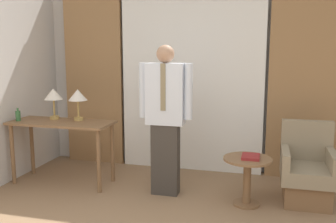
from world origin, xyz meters
TOP-DOWN VIEW (x-y plane):
  - wall_back at (0.00, 3.06)m, footprint 10.00×0.06m
  - curtain_sheer_center at (0.00, 2.93)m, footprint 1.97×0.06m
  - curtain_drape_left at (-1.46, 2.93)m, footprint 0.88×0.06m
  - curtain_drape_right at (1.46, 2.93)m, footprint 0.88×0.06m
  - desk at (-1.46, 1.97)m, footprint 1.30×0.53m
  - table_lamp_left at (-1.63, 2.09)m, footprint 0.24×0.24m
  - table_lamp_right at (-1.29, 2.09)m, footprint 0.24×0.24m
  - bottle_near_edge at (-2.01, 1.87)m, footprint 0.06×0.06m
  - person at (-0.10, 1.94)m, footprint 0.63×0.21m
  - armchair at (1.48, 2.12)m, footprint 0.57×0.63m
  - side_table at (0.84, 1.85)m, footprint 0.53×0.53m
  - book at (0.87, 1.86)m, footprint 0.19×0.24m

SIDE VIEW (x-z plane):
  - armchair at x=1.48m, z-range -0.12..0.77m
  - side_table at x=0.84m, z-range 0.10..0.63m
  - book at x=0.87m, z-range 0.53..0.56m
  - desk at x=-1.46m, z-range 0.27..1.07m
  - bottle_near_edge at x=-2.01m, z-range 0.78..0.95m
  - person at x=-0.10m, z-range 0.08..1.82m
  - table_lamp_left at x=-1.63m, z-range 0.90..1.30m
  - table_lamp_right at x=-1.29m, z-range 0.90..1.30m
  - curtain_sheer_center at x=0.00m, z-range 0.00..2.58m
  - curtain_drape_left at x=-1.46m, z-range 0.00..2.58m
  - curtain_drape_right at x=1.46m, z-range 0.00..2.58m
  - wall_back at x=0.00m, z-range 0.00..2.70m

